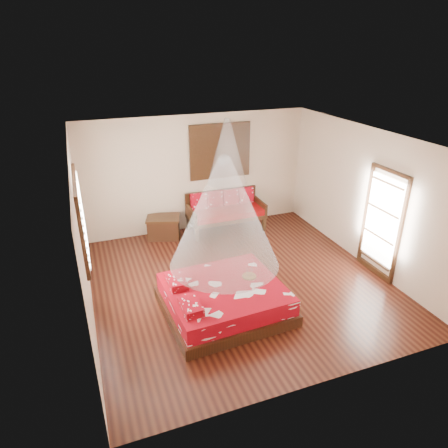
{
  "coord_description": "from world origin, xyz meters",
  "views": [
    {
      "loc": [
        -2.6,
        -6.12,
        4.28
      ],
      "look_at": [
        -0.21,
        0.3,
        1.15
      ],
      "focal_mm": 32.0,
      "sensor_mm": 36.0,
      "label": 1
    }
  ],
  "objects": [
    {
      "name": "window_left",
      "position": [
        -2.71,
        0.2,
        1.7
      ],
      "size": [
        0.1,
        1.74,
        1.34
      ],
      "color": "black",
      "rests_on": "wall_left"
    },
    {
      "name": "shutter_panel",
      "position": [
        0.59,
        2.72,
        1.9
      ],
      "size": [
        1.52,
        0.06,
        1.32
      ],
      "color": "black",
      "rests_on": "wall_back"
    },
    {
      "name": "wine_tray",
      "position": [
        -0.08,
        -0.64,
        0.55
      ],
      "size": [
        0.24,
        0.24,
        0.2
      ],
      "rotation": [
        0.0,
        0.0,
        -0.06
      ],
      "color": "brown",
      "rests_on": "bed"
    },
    {
      "name": "bed",
      "position": [
        -0.62,
        -0.76,
        0.25
      ],
      "size": [
        2.1,
        1.92,
        0.63
      ],
      "rotation": [
        0.0,
        0.0,
        0.05
      ],
      "color": "black",
      "rests_on": "floor"
    },
    {
      "name": "daybed",
      "position": [
        0.59,
        2.38,
        0.52
      ],
      "size": [
        1.86,
        0.83,
        0.96
      ],
      "color": "black",
      "rests_on": "floor"
    },
    {
      "name": "storage_chest",
      "position": [
        -0.95,
        2.45,
        0.27
      ],
      "size": [
        0.9,
        0.76,
        0.53
      ],
      "rotation": [
        0.0,
        0.0,
        -0.3
      ],
      "color": "black",
      "rests_on": "floor"
    },
    {
      "name": "mosquito_net_main",
      "position": [
        -0.6,
        -0.76,
        1.85
      ],
      "size": [
        1.79,
        1.79,
        1.8
      ],
      "primitive_type": "cone",
      "color": "white",
      "rests_on": "ceiling"
    },
    {
      "name": "room",
      "position": [
        0.0,
        0.0,
        1.4
      ],
      "size": [
        5.54,
        5.54,
        2.84
      ],
      "color": "black",
      "rests_on": "ground"
    },
    {
      "name": "mosquito_net_daybed",
      "position": [
        0.59,
        2.25,
        2.0
      ],
      "size": [
        0.92,
        0.92,
        1.5
      ],
      "primitive_type": "cone",
      "color": "white",
      "rests_on": "ceiling"
    },
    {
      "name": "glazed_door",
      "position": [
        2.72,
        -0.6,
        1.07
      ],
      "size": [
        0.08,
        1.02,
        2.16
      ],
      "color": "black",
      "rests_on": "floor"
    }
  ]
}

